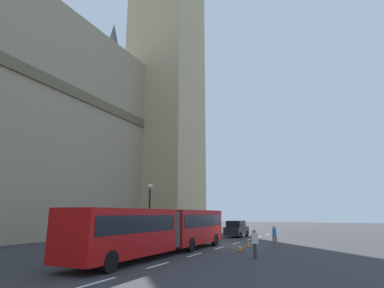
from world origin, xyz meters
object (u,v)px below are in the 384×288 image
sedan_lead (237,229)px  pedestrian_by_kerb (275,235)px  pedestrian_near_cones (255,243)px  street_lamp (149,209)px  clock_tower (168,5)px  articulated_bus (163,227)px  traffic_cone_west (240,248)px  traffic_cone_middle (249,244)px

sedan_lead → pedestrian_by_kerb: 11.29m
pedestrian_near_cones → pedestrian_by_kerb: size_ratio=1.00×
street_lamp → clock_tower: bearing=26.6°
articulated_bus → traffic_cone_west: bearing=-48.5°
pedestrian_by_kerb → traffic_cone_west: bearing=158.2°
traffic_cone_middle → street_lamp: street_lamp is taller
articulated_bus → pedestrian_near_cones: articulated_bus is taller
traffic_cone_middle → articulated_bus: bearing=150.2°
street_lamp → pedestrian_by_kerb: bearing=-75.8°
traffic_cone_west → sedan_lead: bearing=17.8°
clock_tower → street_lamp: size_ratio=14.35×
street_lamp → articulated_bus: bearing=-139.7°
clock_tower → traffic_cone_middle: size_ratio=130.41×
traffic_cone_west → street_lamp: 9.26m
sedan_lead → traffic_cone_west: (-13.74, -4.41, -0.63)m
traffic_cone_west → pedestrian_near_cones: (-2.98, -1.84, 0.63)m
clock_tower → street_lamp: (-18.90, -9.48, -36.74)m
traffic_cone_west → pedestrian_near_cones: 3.56m
articulated_bus → sedan_lead: (17.43, 0.23, -0.83)m
traffic_cone_middle → pedestrian_by_kerb: pedestrian_by_kerb is taller
clock_tower → sedan_lead: 41.80m
traffic_cone_west → street_lamp: size_ratio=0.11×
sedan_lead → clock_tower: bearing=63.8°
pedestrian_by_kerb → pedestrian_near_cones: bearing=-178.9°
traffic_cone_west → street_lamp: street_lamp is taller
traffic_cone_middle → traffic_cone_west: bearing=-176.3°
traffic_cone_west → pedestrian_near_cones: size_ratio=0.34×
articulated_bus → street_lamp: street_lamp is taller
traffic_cone_middle → pedestrian_near_cones: pedestrian_near_cones is taller
sedan_lead → pedestrian_near_cones: (-16.72, -6.24, -0.00)m
traffic_cone_west → traffic_cone_middle: size_ratio=1.00×
sedan_lead → pedestrian_near_cones: 17.85m
articulated_bus → sedan_lead: articulated_bus is taller
sedan_lead → traffic_cone_west: 14.44m
traffic_cone_west → street_lamp: (1.61, 8.69, 2.77)m
traffic_cone_west → pedestrian_by_kerb: (4.24, -1.69, 0.63)m
articulated_bus → street_lamp: (5.31, 4.51, 1.31)m
articulated_bus → clock_tower: bearing=30.0°
articulated_bus → street_lamp: size_ratio=3.11×
pedestrian_near_cones → pedestrian_by_kerb: (7.22, 0.14, 0.00)m
pedestrian_by_kerb → clock_tower: bearing=50.7°
articulated_bus → pedestrian_near_cones: 6.11m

